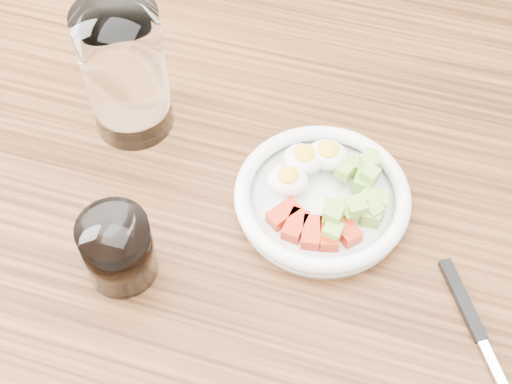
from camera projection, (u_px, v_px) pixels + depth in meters
dining_table at (261, 260)px, 0.88m from camera, size 1.50×0.90×0.77m
bowl at (323, 195)px, 0.80m from camera, size 0.20×0.20×0.05m
fork at (473, 322)px, 0.72m from camera, size 0.12×0.17×0.01m
water_glass at (125, 73)px, 0.81m from camera, size 0.10×0.10×0.17m
coffee_glass at (118, 249)px, 0.73m from camera, size 0.07×0.07×0.08m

